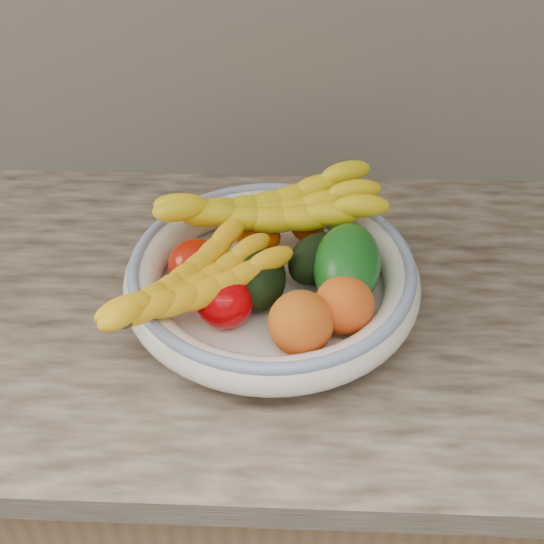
{
  "coord_description": "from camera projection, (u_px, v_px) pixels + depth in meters",
  "views": [
    {
      "loc": [
        0.03,
        0.91,
        1.6
      ],
      "look_at": [
        0.0,
        1.66,
        0.96
      ],
      "focal_mm": 50.0,
      "sensor_mm": 36.0,
      "label": 1
    }
  ],
  "objects": [
    {
      "name": "green_mango",
      "position": [
        347.0,
        265.0,
        0.97
      ],
      "size": [
        0.12,
        0.14,
        0.12
      ],
      "primitive_type": "ellipsoid",
      "rotation": [
        0.0,
        0.31,
        -0.06
      ],
      "color": "#0F5213",
      "rests_on": "fruit_bowl"
    },
    {
      "name": "avocado_center",
      "position": [
        260.0,
        280.0,
        0.97
      ],
      "size": [
        0.08,
        0.1,
        0.07
      ],
      "primitive_type": "ellipsoid",
      "rotation": [
        0.0,
        0.0,
        -0.08
      ],
      "color": "black",
      "rests_on": "fruit_bowl"
    },
    {
      "name": "tomato_near_left",
      "position": [
        225.0,
        301.0,
        0.94
      ],
      "size": [
        0.08,
        0.08,
        0.07
      ],
      "primitive_type": "ellipsoid",
      "rotation": [
        0.0,
        0.0,
        0.12
      ],
      "color": "#C60005",
      "rests_on": "fruit_bowl"
    },
    {
      "name": "peach_right",
      "position": [
        344.0,
        305.0,
        0.93
      ],
      "size": [
        0.1,
        0.1,
        0.07
      ],
      "primitive_type": "ellipsoid",
      "rotation": [
        0.0,
        0.0,
        0.35
      ],
      "color": "orange",
      "rests_on": "fruit_bowl"
    },
    {
      "name": "clementine_back_right",
      "position": [
        308.0,
        226.0,
        1.07
      ],
      "size": [
        0.05,
        0.05,
        0.04
      ],
      "primitive_type": "ellipsoid",
      "rotation": [
        0.0,
        0.0,
        0.06
      ],
      "color": "#DB4804",
      "rests_on": "fruit_bowl"
    },
    {
      "name": "kitchen_counter",
      "position": [
        273.0,
        476.0,
        1.33
      ],
      "size": [
        2.44,
        0.66,
        1.4
      ],
      "color": "brown",
      "rests_on": "ground"
    },
    {
      "name": "avocado_right",
      "position": [
        316.0,
        259.0,
        1.0
      ],
      "size": [
        0.1,
        0.11,
        0.06
      ],
      "primitive_type": "ellipsoid",
      "rotation": [
        0.0,
        0.0,
        -0.64
      ],
      "color": "black",
      "rests_on": "fruit_bowl"
    },
    {
      "name": "peach_front",
      "position": [
        301.0,
        323.0,
        0.91
      ],
      "size": [
        0.1,
        0.1,
        0.08
      ],
      "primitive_type": "ellipsoid",
      "rotation": [
        0.0,
        0.0,
        0.26
      ],
      "color": "orange",
      "rests_on": "fruit_bowl"
    },
    {
      "name": "banana_bunch_front",
      "position": [
        192.0,
        290.0,
        0.93
      ],
      "size": [
        0.27,
        0.28,
        0.08
      ],
      "primitive_type": null,
      "rotation": [
        0.0,
        0.0,
        0.83
      ],
      "color": "yellow",
      "rests_on": "fruit_bowl"
    },
    {
      "name": "fruit_bowl",
      "position": [
        272.0,
        279.0,
        1.0
      ],
      "size": [
        0.39,
        0.39,
        0.08
      ],
      "color": "silver",
      "rests_on": "kitchen_counter"
    },
    {
      "name": "clementine_back_mid",
      "position": [
        263.0,
        237.0,
        1.05
      ],
      "size": [
        0.05,
        0.05,
        0.04
      ],
      "primitive_type": "ellipsoid",
      "rotation": [
        0.0,
        0.0,
        0.09
      ],
      "color": "#FD5B05",
      "rests_on": "fruit_bowl"
    },
    {
      "name": "tomato_left",
      "position": [
        196.0,
        264.0,
        1.0
      ],
      "size": [
        0.09,
        0.09,
        0.07
      ],
      "primitive_type": "ellipsoid",
      "rotation": [
        0.0,
        0.0,
        0.29
      ],
      "color": "#A91104",
      "rests_on": "fruit_bowl"
    },
    {
      "name": "banana_bunch_back",
      "position": [
        269.0,
        214.0,
        1.04
      ],
      "size": [
        0.35,
        0.19,
        0.09
      ],
      "primitive_type": null,
      "rotation": [
        0.0,
        0.0,
        0.22
      ],
      "color": "yellow",
      "rests_on": "fruit_bowl"
    },
    {
      "name": "clementine_extra",
      "position": [
        255.0,
        235.0,
        1.06
      ],
      "size": [
        0.06,
        0.06,
        0.05
      ],
      "primitive_type": "ellipsoid",
      "color": "#F26005",
      "rests_on": "fruit_bowl"
    },
    {
      "name": "clementine_back_left",
      "position": [
        249.0,
        228.0,
        1.07
      ],
      "size": [
        0.05,
        0.05,
        0.04
      ],
      "primitive_type": "ellipsoid",
      "rotation": [
        0.0,
        0.0,
        -0.05
      ],
      "color": "orange",
      "rests_on": "fruit_bowl"
    }
  ]
}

